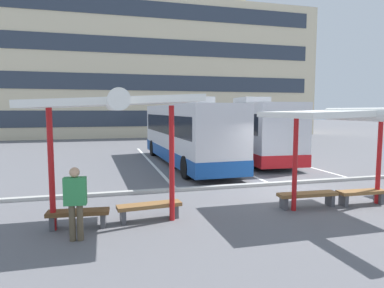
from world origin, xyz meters
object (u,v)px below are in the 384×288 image
at_px(waiting_passenger_1, 75,199).
at_px(waiting_shelter_1, 347,115).
at_px(coach_bus_1, 242,130).
at_px(waiting_shelter_0, 113,105).
at_px(bench_1, 149,208).
at_px(bench_3, 362,194).
at_px(coach_bus_0, 186,134).
at_px(bench_0, 78,215).
at_px(bench_2, 307,196).

bearing_deg(waiting_passenger_1, waiting_shelter_1, 3.88).
height_order(coach_bus_1, waiting_shelter_0, coach_bus_1).
bearing_deg(waiting_shelter_0, coach_bus_1, 53.86).
bearing_deg(coach_bus_1, waiting_shelter_1, -98.09).
distance_m(waiting_shelter_0, bench_1, 2.89).
relative_size(bench_3, waiting_passenger_1, 0.94).
bearing_deg(waiting_shelter_0, coach_bus_0, 66.19).
relative_size(bench_1, bench_3, 1.11).
height_order(coach_bus_0, waiting_passenger_1, coach_bus_0).
xyz_separation_m(bench_3, waiting_passenger_1, (-8.38, -0.79, 0.64)).
distance_m(coach_bus_0, waiting_shelter_1, 9.82).
xyz_separation_m(waiting_shelter_1, waiting_passenger_1, (-7.48, -0.51, -1.81)).
distance_m(coach_bus_0, coach_bus_1, 4.47).
xyz_separation_m(coach_bus_0, coach_bus_1, (4.06, 1.85, 0.06)).
bearing_deg(waiting_shelter_1, bench_0, 177.37).
relative_size(waiting_shelter_0, bench_2, 2.50).
distance_m(coach_bus_1, bench_3, 11.13).
bearing_deg(coach_bus_1, coach_bus_0, -155.48).
bearing_deg(waiting_passenger_1, waiting_shelter_0, 33.13).
height_order(bench_0, bench_1, same).
height_order(bench_1, waiting_passenger_1, waiting_passenger_1).
relative_size(coach_bus_0, bench_2, 5.94).
relative_size(bench_2, waiting_passenger_1, 1.12).
xyz_separation_m(bench_0, bench_2, (6.59, 0.13, 0.01)).
relative_size(bench_1, waiting_shelter_1, 0.36).
bearing_deg(bench_3, bench_2, 174.09).
bearing_deg(waiting_passenger_1, coach_bus_1, 52.42).
relative_size(waiting_shelter_0, waiting_passenger_1, 2.80).
distance_m(bench_1, waiting_passenger_1, 2.15).
bearing_deg(bench_1, coach_bus_0, 70.11).
bearing_deg(coach_bus_1, bench_0, -129.71).
bearing_deg(bench_0, waiting_shelter_0, -16.80).
relative_size(coach_bus_0, waiting_shelter_0, 2.37).
xyz_separation_m(waiting_shelter_0, bench_1, (0.90, 0.43, -2.71)).
bearing_deg(coach_bus_0, bench_2, -80.17).
distance_m(bench_2, waiting_passenger_1, 6.68).
relative_size(bench_0, waiting_passenger_1, 0.91).
height_order(waiting_shelter_0, bench_3, waiting_shelter_0).
bearing_deg(waiting_shelter_0, bench_1, 25.49).
distance_m(bench_2, bench_3, 1.81).
distance_m(coach_bus_0, bench_2, 9.21).
height_order(waiting_shelter_0, bench_1, waiting_shelter_0).
xyz_separation_m(waiting_shelter_0, bench_2, (5.69, 0.40, -2.71)).
relative_size(coach_bus_1, bench_0, 7.86).
bearing_deg(bench_2, waiting_passenger_1, -171.56).
relative_size(coach_bus_1, waiting_shelter_0, 2.57).
bearing_deg(coach_bus_0, bench_1, -109.89).
bearing_deg(bench_3, coach_bus_0, 110.11).
relative_size(coach_bus_0, bench_3, 7.02).
distance_m(bench_1, bench_3, 6.60).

